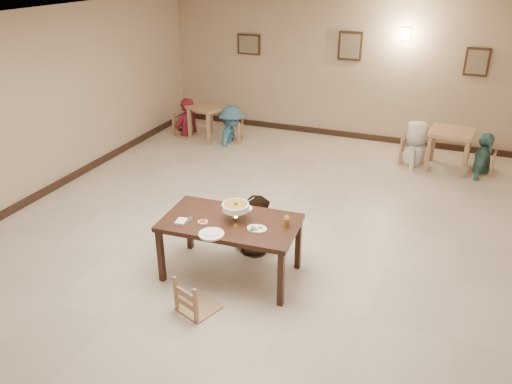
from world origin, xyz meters
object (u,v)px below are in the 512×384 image
at_px(bg_chair_ll, 186,114).
at_px(bg_chair_rl, 416,137).
at_px(bg_chair_rr, 484,151).
at_px(bg_diner_c, 419,121).
at_px(chair_near, 197,278).
at_px(drink_glass, 287,222).
at_px(main_diner, 255,196).
at_px(bg_table_left, 209,112).
at_px(bg_table_right, 451,138).
at_px(main_table, 230,226).
at_px(chair_far, 257,216).
at_px(bg_diner_a, 185,98).
at_px(curry_warmer, 236,207).
at_px(bg_chair_lr, 232,121).
at_px(bg_diner_d, 488,133).
at_px(bg_diner_b, 231,106).

bearing_deg(bg_chair_ll, bg_chair_rl, -70.17).
distance_m(bg_chair_rr, bg_diner_c, 1.30).
xyz_separation_m(chair_near, bg_diner_c, (1.83, 5.60, 0.43)).
distance_m(drink_glass, bg_chair_rl, 4.82).
relative_size(main_diner, bg_table_left, 1.65).
distance_m(bg_table_left, bg_chair_ll, 0.57).
height_order(drink_glass, bg_table_right, drink_glass).
bearing_deg(main_table, chair_far, 84.08).
xyz_separation_m(main_diner, bg_table_left, (-2.67, 3.92, -0.19)).
height_order(drink_glass, bg_diner_a, bg_diner_a).
relative_size(main_diner, curry_warmer, 4.31).
bearing_deg(bg_chair_lr, bg_chair_rl, 79.54).
height_order(main_table, bg_chair_rr, bg_chair_rr).
bearing_deg(bg_diner_c, bg_chair_rr, 86.89).
xyz_separation_m(drink_glass, bg_diner_c, (1.08, 4.69, 0.01)).
distance_m(bg_chair_lr, bg_diner_d, 5.09).
bearing_deg(bg_diner_a, bg_table_left, 121.04).
xyz_separation_m(bg_chair_rl, bg_diner_a, (-4.95, -0.23, 0.34)).
distance_m(main_table, bg_diner_d, 5.63).
distance_m(main_diner, drink_glass, 0.88).
bearing_deg(bg_table_left, curry_warmer, -59.77).
distance_m(bg_chair_lr, bg_diner_c, 3.87).
bearing_deg(chair_far, bg_diner_b, 123.52).
height_order(bg_chair_rr, bg_diner_a, bg_diner_a).
bearing_deg(bg_table_left, bg_diner_c, 2.14).
bearing_deg(bg_diner_d, bg_chair_ll, 101.17).
relative_size(bg_chair_rl, bg_diner_a, 0.62).
distance_m(bg_chair_rl, bg_diner_d, 1.26).
relative_size(main_diner, bg_chair_lr, 1.69).
distance_m(main_diner, curry_warmer, 0.69).
relative_size(chair_far, bg_diner_d, 0.57).
xyz_separation_m(main_table, bg_chair_rr, (3.00, 4.77, -0.26)).
xyz_separation_m(chair_near, bg_chair_ll, (-3.12, 5.37, 0.08)).
relative_size(chair_near, bg_diner_a, 0.49).
xyz_separation_m(main_diner, bg_diner_c, (1.73, 4.09, 0.06)).
bearing_deg(bg_diner_b, bg_chair_ll, 80.23).
bearing_deg(bg_table_left, bg_diner_a, -173.61).
xyz_separation_m(bg_table_right, bg_diner_d, (0.62, 0.03, 0.15)).
relative_size(bg_table_right, bg_chair_rl, 0.77).
bearing_deg(drink_glass, bg_diner_c, 76.99).
xyz_separation_m(chair_near, bg_table_left, (-2.57, 5.44, 0.18)).
bearing_deg(drink_glass, bg_chair_ll, 130.89).
xyz_separation_m(main_table, bg_diner_c, (1.77, 4.81, 0.16)).
height_order(main_diner, bg_chair_lr, main_diner).
distance_m(bg_diner_b, bg_diner_d, 5.08).
relative_size(chair_far, bg_diner_b, 0.56).
xyz_separation_m(main_diner, bg_chair_lr, (-2.12, 3.88, -0.33)).
relative_size(curry_warmer, bg_chair_rl, 0.34).
xyz_separation_m(bg_chair_ll, bg_chair_rr, (6.18, 0.18, -0.06)).
height_order(main_table, main_diner, main_diner).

